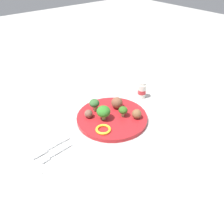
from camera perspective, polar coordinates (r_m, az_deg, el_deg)
name	(u,v)px	position (r m, az deg, el deg)	size (l,w,h in m)	color
ground_plane	(112,119)	(0.93, 0.00, -1.80)	(4.00, 4.00, 0.00)	#B2B2AD
plate	(112,118)	(0.93, 0.00, -1.41)	(0.28, 0.28, 0.02)	red
broccoli_floret_front_left	(94,103)	(0.94, -4.33, 2.10)	(0.04, 0.04, 0.05)	#AABE72
broccoli_floret_front_right	(103,112)	(0.89, -2.09, 0.10)	(0.05, 0.05, 0.06)	#8CBA6C
broccoli_floret_mid_left	(123,110)	(0.91, 2.72, 0.40)	(0.04, 0.04, 0.04)	#A7C97D
meatball_front_right	(137,114)	(0.91, 6.06, -0.46)	(0.04, 0.04, 0.04)	brown
meatball_front_left	(117,103)	(0.96, 1.22, 2.26)	(0.05, 0.05, 0.05)	brown
meatball_mid_left	(89,114)	(0.91, -5.75, -0.42)	(0.03, 0.03, 0.03)	brown
pepper_ring_back_right	(103,129)	(0.85, -2.14, -4.27)	(0.06, 0.06, 0.01)	yellow
napkin	(54,151)	(0.82, -14.02, -9.16)	(0.17, 0.12, 0.01)	white
fork	(54,154)	(0.80, -13.90, -9.86)	(0.12, 0.03, 0.01)	silver
knife	(49,148)	(0.83, -15.13, -8.45)	(0.15, 0.02, 0.01)	silver
yogurt_bottle	(142,91)	(1.07, 7.31, 5.21)	(0.04, 0.04, 0.07)	white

